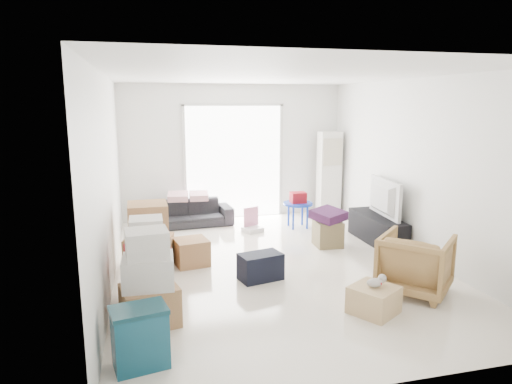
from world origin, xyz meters
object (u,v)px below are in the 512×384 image
at_px(wood_crate, 374,300).
at_px(kids_table, 298,202).
at_px(ottoman, 328,234).
at_px(storage_bins, 140,337).
at_px(tv_console, 377,229).
at_px(sofa, 188,209).
at_px(television, 378,212).
at_px(armchair, 416,261).
at_px(ac_tower, 329,174).

bearing_deg(wood_crate, kids_table, 84.38).
height_order(ottoman, wood_crate, ottoman).
bearing_deg(storage_bins, kids_table, 54.54).
xyz_separation_m(tv_console, sofa, (-3.00, 1.85, 0.10)).
bearing_deg(wood_crate, television, 60.59).
height_order(armchair, wood_crate, armchair).
bearing_deg(kids_table, wood_crate, -95.62).
bearing_deg(ac_tower, ottoman, -112.96).
distance_m(television, wood_crate, 2.78).
bearing_deg(ac_tower, storage_bins, -128.39).
bearing_deg(ottoman, television, -0.94).
bearing_deg(sofa, armchair, -61.88).
bearing_deg(armchair, sofa, -10.97).
relative_size(armchair, storage_bins, 1.46).
xyz_separation_m(ottoman, kids_table, (-0.10, 1.21, 0.28)).
xyz_separation_m(tv_console, storage_bins, (-3.90, -2.86, 0.05)).
bearing_deg(storage_bins, ac_tower, 51.61).
xyz_separation_m(television, storage_bins, (-3.90, -2.86, -0.25)).
bearing_deg(sofa, kids_table, -21.54).
bearing_deg(armchair, ottoman, -34.29).
height_order(ottoman, kids_table, kids_table).
bearing_deg(kids_table, armchair, -82.62).
bearing_deg(storage_bins, television, 36.23).
relative_size(tv_console, wood_crate, 2.99).
xyz_separation_m(sofa, kids_table, (2.00, -0.63, 0.16)).
xyz_separation_m(television, armchair, (-0.58, -2.00, -0.12)).
xyz_separation_m(tv_console, wood_crate, (-1.35, -2.40, -0.08)).
relative_size(kids_table, wood_crate, 1.47).
bearing_deg(television, storage_bins, 130.65).
distance_m(ottoman, kids_table, 1.24).
distance_m(tv_console, storage_bins, 4.84).
relative_size(ottoman, kids_table, 0.61).
bearing_deg(kids_table, storage_bins, -125.46).
height_order(sofa, ottoman, sofa).
height_order(television, wood_crate, television).
distance_m(armchair, storage_bins, 3.43).
xyz_separation_m(ac_tower, television, (0.05, -2.00, -0.34)).
bearing_deg(storage_bins, wood_crate, 10.20).
bearing_deg(armchair, storage_bins, 61.37).
xyz_separation_m(ottoman, wood_crate, (-0.46, -2.41, -0.06)).
height_order(television, storage_bins, television).
bearing_deg(ottoman, tv_console, -0.94).
bearing_deg(tv_console, armchair, -106.15).
bearing_deg(armchair, ac_tower, -50.66).
distance_m(television, sofa, 3.53).
height_order(storage_bins, wood_crate, storage_bins).
bearing_deg(sofa, storage_bins, -104.86).
bearing_deg(tv_console, kids_table, 129.23).
height_order(ac_tower, wood_crate, ac_tower).
relative_size(tv_console, armchair, 1.68).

